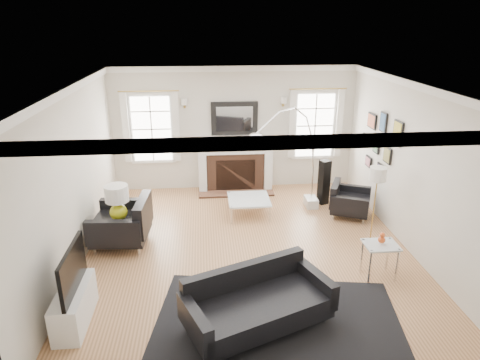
{
  "coord_description": "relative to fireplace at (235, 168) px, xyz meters",
  "views": [
    {
      "loc": [
        -0.72,
        -6.48,
        3.73
      ],
      "look_at": [
        -0.11,
        0.3,
        1.17
      ],
      "focal_mm": 32.0,
      "sensor_mm": 36.0,
      "label": 1
    }
  ],
  "objects": [
    {
      "name": "mantel_mirror",
      "position": [
        0.0,
        0.16,
        1.11
      ],
      "size": [
        1.05,
        0.07,
        0.75
      ],
      "color": "black",
      "rests_on": "back_wall"
    },
    {
      "name": "front_wall",
      "position": [
        0.0,
        -5.79,
        0.86
      ],
      "size": [
        5.5,
        0.04,
        2.8
      ],
      "primitive_type": "cube",
      "color": "silver",
      "rests_on": "floor"
    },
    {
      "name": "crown_molding",
      "position": [
        0.0,
        -2.79,
        2.2
      ],
      "size": [
        5.5,
        6.0,
        0.12
      ],
      "primitive_type": "cube",
      "color": "white",
      "rests_on": "back_wall"
    },
    {
      "name": "gourd_lamp",
      "position": [
        -2.2,
        -2.46,
        0.31
      ],
      "size": [
        0.4,
        0.4,
        0.64
      ],
      "color": "#CFCF19",
      "rests_on": "side_table_left"
    },
    {
      "name": "window_right",
      "position": [
        1.85,
        0.16,
        0.92
      ],
      "size": [
        1.24,
        0.15,
        1.62
      ],
      "color": "white",
      "rests_on": "back_wall"
    },
    {
      "name": "gallery_wall",
      "position": [
        2.72,
        -1.5,
        0.99
      ],
      "size": [
        0.04,
        1.73,
        1.29
      ],
      "color": "black",
      "rests_on": "right_wall"
    },
    {
      "name": "side_table_left",
      "position": [
        -2.2,
        -2.46,
        -0.15
      ],
      "size": [
        0.45,
        0.45,
        0.49
      ],
      "color": "silver",
      "rests_on": "floor"
    },
    {
      "name": "stick_floor_lamp",
      "position": [
        2.2,
        -2.74,
        0.68
      ],
      "size": [
        0.29,
        0.29,
        1.41
      ],
      "color": "#B28D3D",
      "rests_on": "floor"
    },
    {
      "name": "right_wall",
      "position": [
        2.75,
        -2.79,
        0.86
      ],
      "size": [
        0.04,
        6.0,
        2.8
      ],
      "primitive_type": "cube",
      "color": "silver",
      "rests_on": "floor"
    },
    {
      "name": "fireplace",
      "position": [
        0.0,
        0.0,
        0.0
      ],
      "size": [
        1.7,
        0.69,
        1.11
      ],
      "color": "white",
      "rests_on": "floor"
    },
    {
      "name": "arc_floor_lamp",
      "position": [
        0.85,
        -1.68,
        0.71
      ],
      "size": [
        1.63,
        1.51,
        2.31
      ],
      "color": "white",
      "rests_on": "floor"
    },
    {
      "name": "left_wall",
      "position": [
        -2.75,
        -2.79,
        0.86
      ],
      "size": [
        0.04,
        6.0,
        2.8
      ],
      "primitive_type": "cube",
      "color": "silver",
      "rests_on": "floor"
    },
    {
      "name": "armchair_right",
      "position": [
        2.15,
        -1.61,
        -0.23
      ],
      "size": [
        0.99,
        1.05,
        0.56
      ],
      "color": "black",
      "rests_on": "floor"
    },
    {
      "name": "armchair_left",
      "position": [
        -2.13,
        -2.42,
        -0.15
      ],
      "size": [
        1.02,
        1.12,
        0.71
      ],
      "color": "black",
      "rests_on": "floor"
    },
    {
      "name": "ceiling",
      "position": [
        0.0,
        -2.79,
        2.26
      ],
      "size": [
        5.5,
        6.0,
        0.02
      ],
      "primitive_type": "cube",
      "color": "white",
      "rests_on": "back_wall"
    },
    {
      "name": "nesting_table",
      "position": [
        1.92,
        -3.78,
        -0.11
      ],
      "size": [
        0.5,
        0.42,
        0.55
      ],
      "color": "silver",
      "rests_on": "floor"
    },
    {
      "name": "tv_unit",
      "position": [
        -2.44,
        -4.49,
        -0.21
      ],
      "size": [
        0.35,
        1.0,
        1.09
      ],
      "color": "white",
      "rests_on": "floor"
    },
    {
      "name": "area_rug",
      "position": [
        0.13,
        -5.08,
        -0.54
      ],
      "size": [
        3.58,
        3.14,
        0.01
      ],
      "primitive_type": "cube",
      "rotation": [
        0.0,
        0.0,
        -0.16
      ],
      "color": "black",
      "rests_on": "floor"
    },
    {
      "name": "sofa",
      "position": [
        -0.1,
        -4.74,
        -0.21
      ],
      "size": [
        2.06,
        1.5,
        0.61
      ],
      "color": "black",
      "rests_on": "floor"
    },
    {
      "name": "back_wall",
      "position": [
        0.0,
        0.21,
        0.86
      ],
      "size": [
        5.5,
        0.04,
        2.8
      ],
      "primitive_type": "cube",
      "color": "silver",
      "rests_on": "floor"
    },
    {
      "name": "floor",
      "position": [
        0.0,
        -2.79,
        -0.54
      ],
      "size": [
        6.0,
        6.0,
        0.0
      ],
      "primitive_type": "plane",
      "color": "#93613D",
      "rests_on": "ground"
    },
    {
      "name": "coffee_table",
      "position": [
        0.16,
        -1.43,
        -0.21
      ],
      "size": [
        0.83,
        0.83,
        0.37
      ],
      "color": "silver",
      "rests_on": "floor"
    },
    {
      "name": "speaker_tower",
      "position": [
        1.82,
        -0.96,
        -0.06
      ],
      "size": [
        0.25,
        0.25,
        0.97
      ],
      "primitive_type": "cube",
      "rotation": [
        0.0,
        0.0,
        0.37
      ],
      "color": "black",
      "rests_on": "floor"
    },
    {
      "name": "orange_vase",
      "position": [
        1.92,
        -3.78,
        0.11
      ],
      "size": [
        0.11,
        0.11,
        0.18
      ],
      "color": "#DE511C",
      "rests_on": "nesting_table"
    },
    {
      "name": "window_left",
      "position": [
        -1.85,
        0.16,
        0.92
      ],
      "size": [
        1.24,
        0.15,
        1.62
      ],
      "color": "white",
      "rests_on": "back_wall"
    }
  ]
}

